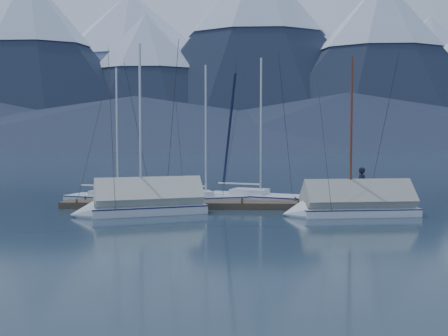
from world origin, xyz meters
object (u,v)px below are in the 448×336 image
at_px(sailboat_covered_near, 347,207).
at_px(sailboat_covered_far, 138,205).
at_px(sailboat_open_right, 269,200).
at_px(sailboat_open_mid, 214,200).
at_px(person, 362,185).
at_px(sailboat_open_left, 125,200).

bearing_deg(sailboat_covered_near, sailboat_covered_far, -179.65).
bearing_deg(sailboat_covered_near, sailboat_open_right, 126.65).
bearing_deg(sailboat_open_mid, sailboat_open_right, 5.20).
relative_size(sailboat_covered_near, person, 4.49).
height_order(sailboat_open_right, person, sailboat_open_right).
bearing_deg(sailboat_open_mid, sailboat_covered_far, -126.85).
bearing_deg(sailboat_covered_near, sailboat_open_mid, 146.46).
relative_size(sailboat_open_left, sailboat_open_mid, 0.98).
distance_m(sailboat_open_right, sailboat_covered_far, 8.41).
bearing_deg(person, sailboat_open_left, 64.77).
bearing_deg(sailboat_open_left, sailboat_open_mid, 3.96).
bearing_deg(sailboat_open_right, sailboat_open_left, -175.56).
relative_size(sailboat_covered_near, sailboat_covered_far, 0.92).
relative_size(sailboat_open_mid, person, 4.67).
distance_m(sailboat_open_left, sailboat_covered_near, 12.94).
relative_size(sailboat_open_left, sailboat_covered_near, 1.02).
bearing_deg(sailboat_covered_near, person, 60.84).
height_order(sailboat_open_left, person, sailboat_open_left).
distance_m(sailboat_covered_far, person, 11.97).
distance_m(sailboat_open_mid, sailboat_covered_far, 5.83).
bearing_deg(sailboat_open_left, person, -8.20).
distance_m(sailboat_open_left, person, 13.69).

